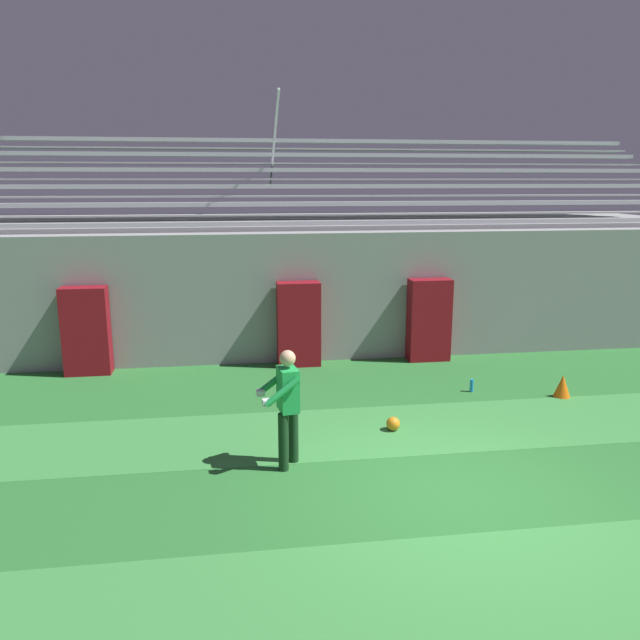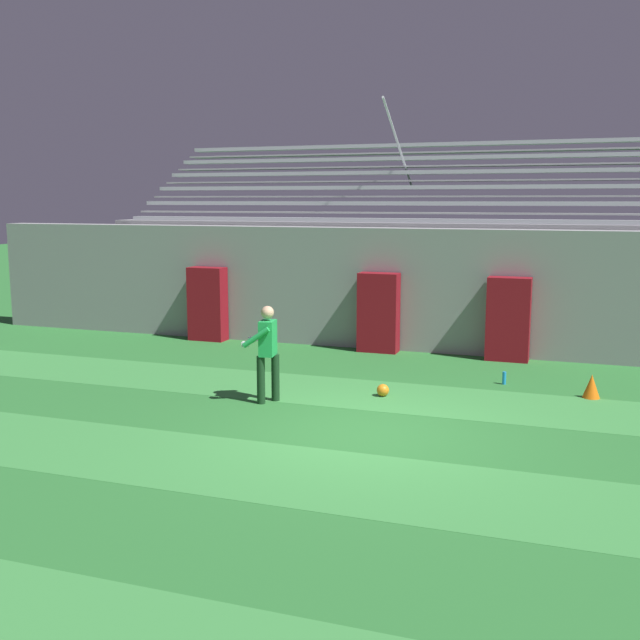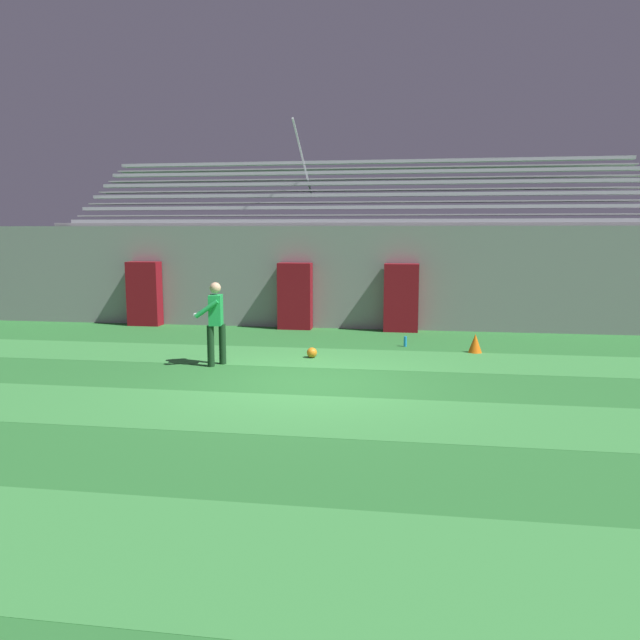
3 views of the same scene
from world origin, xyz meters
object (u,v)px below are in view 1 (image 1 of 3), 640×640
goalkeeper (287,401)px  traffic_cone (562,386)px  soccer_ball (393,424)px  water_bottle (472,386)px  padding_pillar_gate_right (429,320)px  padding_pillar_far_left (86,331)px  padding_pillar_gate_left (299,324)px

goalkeeper → traffic_cone: 5.72m
soccer_ball → water_bottle: size_ratio=0.92×
padding_pillar_gate_right → water_bottle: (0.16, -2.20, -0.78)m
padding_pillar_gate_right → padding_pillar_far_left: same height
traffic_cone → goalkeeper: bearing=-158.1°
padding_pillar_gate_left → water_bottle: padding_pillar_gate_left is taller
padding_pillar_gate_right → goalkeeper: 6.00m
goalkeeper → water_bottle: size_ratio=6.96×
goalkeeper → water_bottle: (3.72, 2.62, -0.83)m
padding_pillar_far_left → water_bottle: bearing=-16.6°
padding_pillar_gate_left → traffic_cone: 5.36m
padding_pillar_far_left → soccer_ball: (5.44, -3.80, -0.79)m
goalkeeper → traffic_cone: goalkeeper is taller
goalkeeper → water_bottle: 4.63m
padding_pillar_far_left → soccer_ball: size_ratio=8.21×
padding_pillar_gate_left → water_bottle: 3.83m
padding_pillar_gate_left → padding_pillar_gate_right: 2.88m
padding_pillar_gate_right → traffic_cone: padding_pillar_gate_right is taller
padding_pillar_gate_left → padding_pillar_far_left: size_ratio=1.00×
padding_pillar_gate_left → padding_pillar_gate_right: (2.88, 0.00, 0.00)m
padding_pillar_gate_left → soccer_ball: size_ratio=8.21×
padding_pillar_far_left → goalkeeper: (3.66, -4.82, 0.05)m
padding_pillar_gate_right → traffic_cone: size_ratio=4.30×
padding_pillar_far_left → goalkeeper: size_ratio=1.08×
soccer_ball → traffic_cone: (3.48, 1.10, 0.10)m
padding_pillar_gate_right → water_bottle: 2.34m
padding_pillar_gate_left → padding_pillar_gate_right: same height
padding_pillar_gate_left → padding_pillar_far_left: (-4.35, 0.00, 0.00)m
goalkeeper → soccer_ball: bearing=29.8°
padding_pillar_gate_right → soccer_ball: 4.27m
padding_pillar_gate_right → goalkeeper: bearing=-126.5°
padding_pillar_gate_left → soccer_ball: padding_pillar_gate_left is taller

